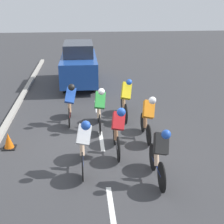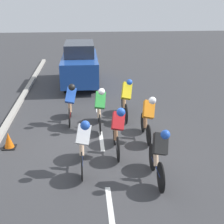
{
  "view_description": "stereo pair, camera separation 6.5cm",
  "coord_description": "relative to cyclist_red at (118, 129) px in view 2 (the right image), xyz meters",
  "views": [
    {
      "loc": [
        0.51,
        8.63,
        4.27
      ],
      "look_at": [
        -0.32,
        -0.1,
        0.95
      ],
      "focal_mm": 50.0,
      "sensor_mm": 36.0,
      "label": 1
    },
    {
      "loc": [
        0.44,
        8.63,
        4.27
      ],
      "look_at": [
        -0.32,
        -0.1,
        0.95
      ],
      "focal_mm": 50.0,
      "sensor_mm": 36.0,
      "label": 2
    }
  ],
  "objects": [
    {
      "name": "ground_plane",
      "position": [
        0.4,
        -0.76,
        -0.78
      ],
      "size": [
        60.0,
        60.0,
        0.0
      ],
      "primitive_type": "plane",
      "color": "#38383A"
    },
    {
      "name": "lane_stripe_near",
      "position": [
        0.4,
        2.35,
        -0.77
      ],
      "size": [
        0.12,
        1.4,
        0.01
      ],
      "primitive_type": "cube",
      "color": "white",
      "rests_on": "ground"
    },
    {
      "name": "lane_stripe_mid",
      "position": [
        0.4,
        -0.85,
        -0.77
      ],
      "size": [
        0.12,
        1.4,
        0.01
      ],
      "primitive_type": "cube",
      "color": "white",
      "rests_on": "ground"
    },
    {
      "name": "lane_stripe_far",
      "position": [
        0.4,
        -4.05,
        -0.77
      ],
      "size": [
        0.12,
        1.4,
        0.01
      ],
      "primitive_type": "cube",
      "color": "white",
      "rests_on": "ground"
    },
    {
      "name": "cyclist_red",
      "position": [
        0.0,
        0.0,
        0.0
      ],
      "size": [
        0.41,
        1.73,
        1.47
      ],
      "color": "black",
      "rests_on": "ground"
    },
    {
      "name": "cyclist_green",
      "position": [
        0.4,
        -1.8,
        0.0
      ],
      "size": [
        0.39,
        1.7,
        1.49
      ],
      "color": "black",
      "rests_on": "ground"
    },
    {
      "name": "cyclist_white",
      "position": [
        0.96,
        0.81,
        -0.0
      ],
      "size": [
        0.43,
        1.74,
        1.47
      ],
      "color": "black",
      "rests_on": "ground"
    },
    {
      "name": "cyclist_yellow",
      "position": [
        -0.58,
        -2.64,
        0.02
      ],
      "size": [
        0.44,
        1.72,
        1.55
      ],
      "color": "black",
      "rests_on": "ground"
    },
    {
      "name": "cyclist_black",
      "position": [
        -0.82,
        1.48,
        -0.02
      ],
      "size": [
        0.4,
        1.66,
        1.47
      ],
      "color": "black",
      "rests_on": "ground"
    },
    {
      "name": "cyclist_blue",
      "position": [
        1.38,
        -2.43,
        0.01
      ],
      "size": [
        0.43,
        1.66,
        1.48
      ],
      "color": "black",
      "rests_on": "ground"
    },
    {
      "name": "cyclist_orange",
      "position": [
        -1.02,
        -0.86,
        0.0
      ],
      "size": [
        0.42,
        1.62,
        1.47
      ],
      "color": "black",
      "rests_on": "ground"
    },
    {
      "name": "support_car",
      "position": [
        1.1,
        -7.47,
        0.26
      ],
      "size": [
        1.7,
        4.32,
        2.06
      ],
      "color": "black",
      "rests_on": "ground"
    },
    {
      "name": "traffic_cone",
      "position": [
        3.15,
        -0.62,
        -0.54
      ],
      "size": [
        0.36,
        0.36,
        0.49
      ],
      "color": "black",
      "rests_on": "ground"
    }
  ]
}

